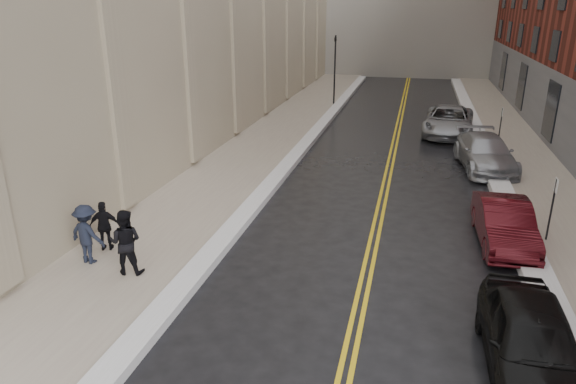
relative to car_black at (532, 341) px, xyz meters
The scene contains 17 objects.
ground 6.33m from the car_black, 169.09° to the right, with size 160.00×160.00×0.00m, color black.
sidewalk_left 18.27m from the car_black, 125.78° to the left, with size 4.00×64.00×0.15m, color gray.
sidewalk_right 15.09m from the car_black, 79.19° to the left, with size 3.00×64.00×0.15m, color gray.
lane_stripe_a 15.31m from the car_black, 104.37° to the left, with size 0.12×64.00×0.01m, color gold.
lane_stripe_b 15.25m from the car_black, 103.49° to the left, with size 0.12×64.00×0.01m, color gold.
snow_ridge_left 17.03m from the car_black, 119.48° to the left, with size 0.70×60.80×0.26m, color white.
snow_ridge_right 14.86m from the car_black, 86.23° to the left, with size 0.85×60.80×0.30m, color white.
traffic_signal 30.20m from the car_black, 106.94° to the left, with size 0.18×0.15×5.20m.
parking_sign_near 7.05m from the car_black, 75.77° to the left, with size 0.06×0.35×2.23m.
parking_sign_far 18.90m from the car_black, 84.76° to the left, with size 0.06×0.35×2.23m.
car_black is the anchor object (origin of this frame).
car_maroon 6.48m from the car_black, 86.90° to the left, with size 1.51×4.32×1.42m, color #3F0B10.
car_silver_near 14.89m from the car_black, 87.59° to the left, with size 2.18×5.35×1.55m, color #97989E.
car_silver_far 21.54m from the car_black, 91.99° to the left, with size 2.74×5.95×1.65m, color gray.
pedestrian_a 10.33m from the car_black, behind, with size 0.92×0.71×1.88m, color black.
pedestrian_b 11.77m from the car_black, behind, with size 1.15×0.66×1.78m, color black.
pedestrian_c 11.92m from the car_black, 166.65° to the left, with size 0.92×0.38×1.57m, color black.
Camera 1 is at (3.46, -8.58, 7.26)m, focal length 32.00 mm.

